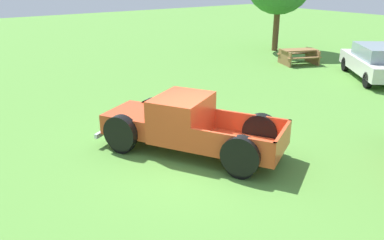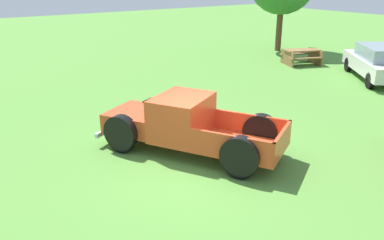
# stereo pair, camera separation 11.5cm
# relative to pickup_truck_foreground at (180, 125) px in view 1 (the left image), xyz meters

# --- Properties ---
(ground_plane) EXTENTS (80.00, 80.00, 0.00)m
(ground_plane) POSITION_rel_pickup_truck_foreground_xyz_m (0.82, 0.01, -0.72)
(ground_plane) COLOR #548C38
(pickup_truck_foreground) EXTENTS (5.12, 3.88, 1.50)m
(pickup_truck_foreground) POSITION_rel_pickup_truck_foreground_xyz_m (0.00, 0.00, 0.00)
(pickup_truck_foreground) COLOR #D14723
(pickup_truck_foreground) RESTS_ON ground_plane
(sedan_distant_b) EXTENTS (4.69, 4.34, 1.52)m
(sedan_distant_b) POSITION_rel_pickup_truck_foreground_xyz_m (-1.13, 11.36, 0.08)
(sedan_distant_b) COLOR silver
(sedan_distant_b) RESTS_ON ground_plane
(picnic_table) EXTENTS (2.05, 2.23, 0.78)m
(picnic_table) POSITION_rel_pickup_truck_foreground_xyz_m (-5.24, 11.11, -0.22)
(picnic_table) COLOR olive
(picnic_table) RESTS_ON ground_plane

